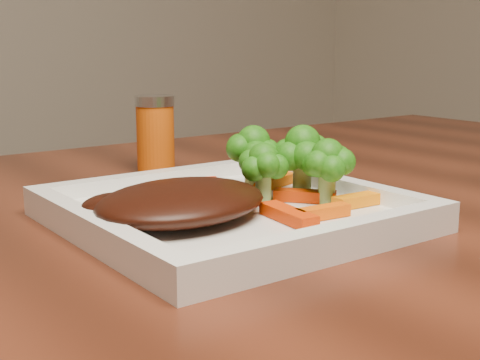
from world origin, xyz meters
TOP-DOWN VIEW (x-y plane):
  - plate at (-0.06, -0.00)m, footprint 0.27×0.27m
  - steak at (-0.11, -0.00)m, footprint 0.18×0.15m
  - broccoli_0 at (-0.01, 0.04)m, footprint 0.06×0.06m
  - broccoli_1 at (0.02, 0.00)m, footprint 0.08×0.08m
  - broccoli_2 at (0.02, -0.04)m, footprint 0.07×0.07m
  - broccoli_3 at (-0.03, -0.00)m, footprint 0.07×0.07m
  - carrot_0 at (-0.02, -0.07)m, footprint 0.05×0.02m
  - carrot_1 at (0.04, -0.06)m, footprint 0.06×0.02m
  - carrot_2 at (-0.05, -0.06)m, footprint 0.02×0.06m
  - carrot_3 at (0.04, 0.05)m, footprint 0.06×0.03m
  - carrot_4 at (-0.04, 0.06)m, footprint 0.03×0.05m
  - carrot_5 at (0.01, -0.02)m, footprint 0.05×0.05m
  - carrot_6 at (-0.02, 0.02)m, footprint 0.04×0.04m
  - spice_shaker at (-0.01, 0.24)m, footprint 0.05×0.05m

SIDE VIEW (x-z plane):
  - plate at x=-0.06m, z-range 0.75..0.76m
  - carrot_0 at x=-0.02m, z-range 0.76..0.77m
  - carrot_1 at x=0.04m, z-range 0.76..0.77m
  - carrot_2 at x=-0.05m, z-range 0.76..0.77m
  - carrot_3 at x=0.04m, z-range 0.76..0.77m
  - carrot_4 at x=-0.04m, z-range 0.76..0.77m
  - carrot_5 at x=0.01m, z-range 0.76..0.77m
  - carrot_6 at x=-0.02m, z-range 0.76..0.77m
  - steak at x=-0.11m, z-range 0.76..0.79m
  - broccoli_2 at x=0.02m, z-range 0.76..0.82m
  - broccoli_3 at x=-0.03m, z-range 0.76..0.82m
  - broccoli_1 at x=0.02m, z-range 0.76..0.83m
  - spice_shaker at x=-0.01m, z-range 0.75..0.84m
  - broccoli_0 at x=-0.01m, z-range 0.76..0.83m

